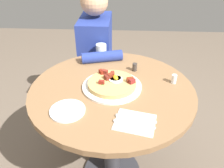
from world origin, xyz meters
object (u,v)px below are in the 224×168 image
(pepper_shaker, at_px, (135,67))
(dining_table, at_px, (112,112))
(bread_plate, at_px, (68,111))
(knife, at_px, (136,119))
(breakfast_pizza, at_px, (112,83))
(person_seated, at_px, (97,70))
(salt_shaker, at_px, (174,79))
(pizza_plate, at_px, (112,86))
(fork, at_px, (134,124))
(water_glass, at_px, (101,52))

(pepper_shaker, bearing_deg, dining_table, -33.88)
(bread_plate, height_order, knife, bread_plate)
(breakfast_pizza, relative_size, pepper_shaker, 5.34)
(dining_table, height_order, pepper_shaker, pepper_shaker)
(dining_table, bearing_deg, pepper_shaker, 146.12)
(knife, height_order, pepper_shaker, pepper_shaker)
(person_seated, distance_m, salt_shaker, 0.74)
(person_seated, relative_size, knife, 6.31)
(salt_shaker, bearing_deg, pizza_plate, -79.47)
(pizza_plate, bearing_deg, breakfast_pizza, 162.06)
(dining_table, distance_m, pizza_plate, 0.18)
(knife, relative_size, salt_shaker, 3.58)
(breakfast_pizza, bearing_deg, bread_plate, -42.00)
(salt_shaker, bearing_deg, fork, -33.01)
(dining_table, distance_m, fork, 0.35)
(knife, distance_m, pepper_shaker, 0.44)
(person_seated, height_order, fork, person_seated)
(pizza_plate, height_order, knife, pizza_plate)
(pizza_plate, relative_size, bread_plate, 1.94)
(person_seated, height_order, salt_shaker, person_seated)
(water_glass, distance_m, pepper_shaker, 0.26)
(breakfast_pizza, relative_size, fork, 1.42)
(person_seated, height_order, pepper_shaker, person_seated)
(breakfast_pizza, distance_m, salt_shaker, 0.34)
(water_glass, bearing_deg, knife, 19.44)
(pizza_plate, xyz_separation_m, pepper_shaker, (-0.19, 0.12, 0.02))
(pizza_plate, distance_m, knife, 0.27)
(breakfast_pizza, height_order, salt_shaker, breakfast_pizza)
(person_seated, bearing_deg, pepper_shaker, 36.01)
(pizza_plate, relative_size, fork, 1.75)
(fork, height_order, pepper_shaker, pepper_shaker)
(dining_table, xyz_separation_m, bread_plate, (0.21, -0.19, 0.18))
(pizza_plate, bearing_deg, pepper_shaker, 146.22)
(fork, bearing_deg, knife, 90.00)
(fork, bearing_deg, dining_table, 123.87)
(dining_table, height_order, pizza_plate, pizza_plate)
(fork, bearing_deg, salt_shaker, 69.79)
(pizza_plate, bearing_deg, person_seated, -164.98)
(pizza_plate, xyz_separation_m, fork, (0.28, 0.11, 0.00))
(dining_table, bearing_deg, bread_plate, -42.26)
(water_glass, xyz_separation_m, pepper_shaker, (0.15, 0.21, -0.03))
(fork, distance_m, water_glass, 0.65)
(pizza_plate, distance_m, pepper_shaker, 0.23)
(fork, height_order, knife, same)
(dining_table, bearing_deg, knife, 25.24)
(bread_plate, bearing_deg, fork, 76.14)
(breakfast_pizza, xyz_separation_m, knife, (0.25, 0.12, -0.02))
(person_seated, height_order, bread_plate, person_seated)
(bread_plate, height_order, salt_shaker, salt_shaker)
(dining_table, xyz_separation_m, breakfast_pizza, (-0.00, 0.00, 0.20))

